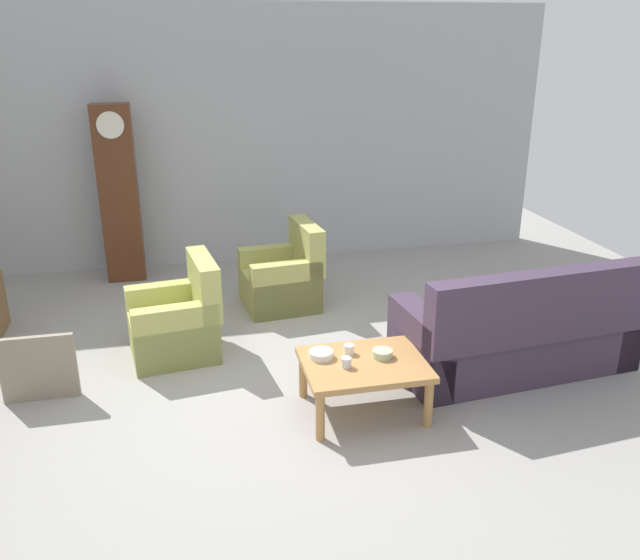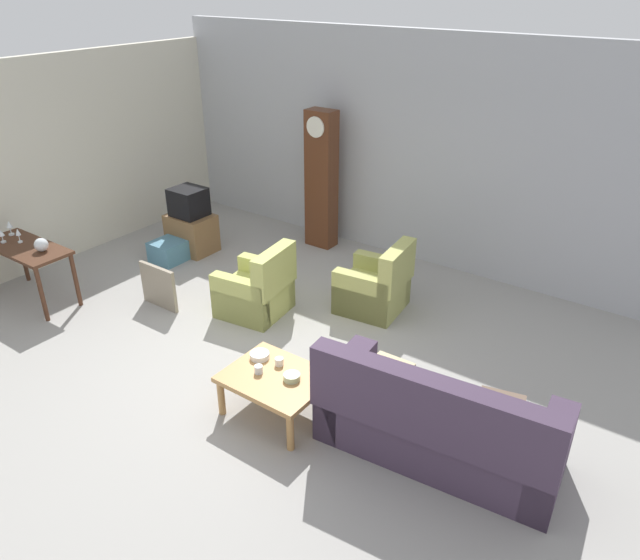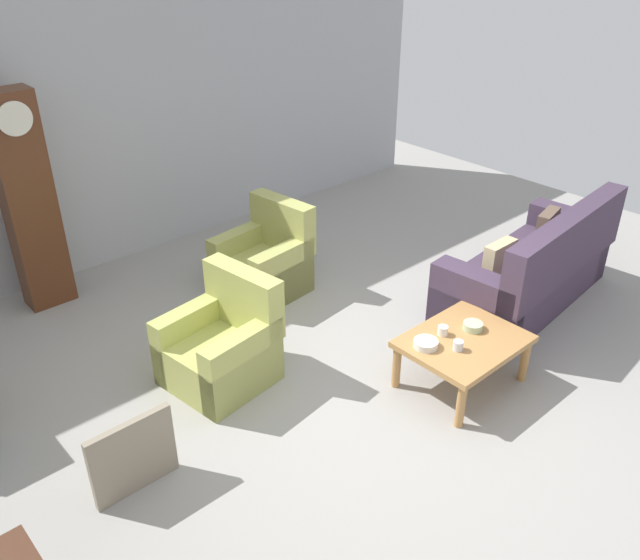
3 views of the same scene
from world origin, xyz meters
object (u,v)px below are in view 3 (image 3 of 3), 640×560
armchair_olive_near (222,348)px  cup_white_porcelain (443,331)px  cup_blue_rimmed (458,346)px  bowl_shallow_green (473,326)px  coffee_table_wood (463,345)px  couch_floral (531,272)px  armchair_olive_far (265,263)px  grandfather_clock (29,203)px  bowl_white_stacked (426,344)px  framed_picture_leaning (133,456)px

armchair_olive_near → cup_white_porcelain: (1.33, -1.20, 0.17)m
cup_blue_rimmed → bowl_shallow_green: bearing=17.2°
coffee_table_wood → bowl_shallow_green: 0.19m
couch_floral → cup_blue_rimmed: couch_floral is taller
armchair_olive_far → cup_blue_rimmed: armchair_olive_far is taller
cup_white_porcelain → bowl_shallow_green: (0.24, -0.11, -0.01)m
armchair_olive_far → grandfather_clock: bearing=143.9°
armchair_olive_far → coffee_table_wood: armchair_olive_far is taller
bowl_white_stacked → bowl_shallow_green: bearing=-11.2°
bowl_shallow_green → armchair_olive_far: bearing=100.5°
couch_floral → armchair_olive_near: bearing=161.1°
coffee_table_wood → framed_picture_leaning: 2.65m
coffee_table_wood → framed_picture_leaning: (-2.54, 0.75, -0.09)m
coffee_table_wood → bowl_shallow_green: bearing=14.4°
bowl_shallow_green → bowl_white_stacked: bearing=168.8°
coffee_table_wood → bowl_shallow_green: (0.16, 0.04, 0.09)m
armchair_olive_far → grandfather_clock: grandfather_clock is taller
couch_floral → cup_white_porcelain: bearing=-173.3°
couch_floral → cup_blue_rimmed: (-1.68, -0.40, 0.13)m
couch_floral → coffee_table_wood: 1.56m
bowl_shallow_green → cup_blue_rimmed: bearing=-162.8°
armchair_olive_near → bowl_white_stacked: 1.65m
armchair_olive_far → coffee_table_wood: 2.30m
armchair_olive_near → framed_picture_leaning: size_ratio=1.53×
armchair_olive_near → cup_blue_rimmed: 1.89m
cup_white_porcelain → armchair_olive_near: bearing=138.1°
coffee_table_wood → framed_picture_leaning: bearing=163.6°
couch_floral → framed_picture_leaning: bearing=174.4°
armchair_olive_far → bowl_white_stacked: armchair_olive_far is taller
framed_picture_leaning → grandfather_clock: bearing=79.0°
cup_blue_rimmed → grandfather_clock: bearing=116.9°
coffee_table_wood → grandfather_clock: grandfather_clock is taller
grandfather_clock → bowl_shallow_green: size_ratio=12.99×
couch_floral → grandfather_clock: grandfather_clock is taller
cup_white_porcelain → bowl_shallow_green: cup_white_porcelain is taller
grandfather_clock → cup_white_porcelain: bearing=-60.7°
couch_floral → cup_blue_rimmed: bearing=-166.5°
armchair_olive_far → cup_blue_rimmed: 2.35m
cup_white_porcelain → framed_picture_leaning: bearing=166.5°
armchair_olive_near → grandfather_clock: size_ratio=0.44×
cup_white_porcelain → bowl_white_stacked: size_ratio=0.44×
armchair_olive_far → cup_white_porcelain: armchair_olive_far is taller
armchair_olive_near → framed_picture_leaning: bearing=-151.7°
coffee_table_wood → bowl_white_stacked: size_ratio=4.97×
armchair_olive_near → framed_picture_leaning: 1.28m
armchair_olive_near → cup_white_porcelain: armchair_olive_near is taller
bowl_shallow_green → couch_floral: bearing=12.6°
grandfather_clock → bowl_shallow_green: grandfather_clock is taller
cup_white_porcelain → armchair_olive_far: bearing=94.6°
armchair_olive_far → armchair_olive_near: bearing=-141.2°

